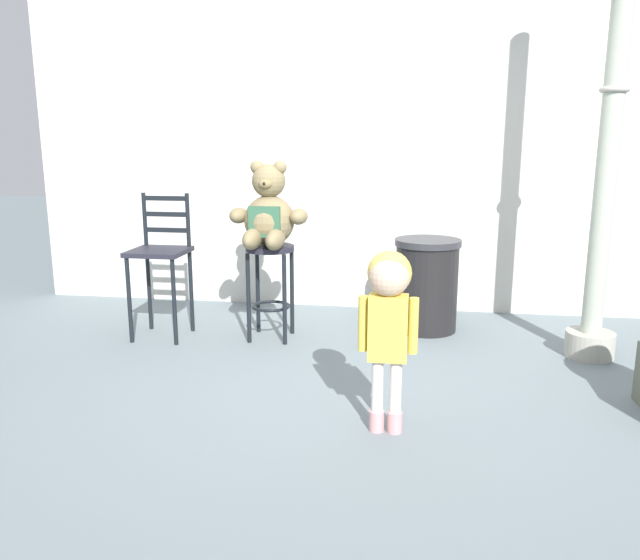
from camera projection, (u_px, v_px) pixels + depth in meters
ground_plane at (337, 387)px, 3.87m from camera, size 24.00×24.00×0.00m
building_wall at (369, 131)px, 5.52m from camera, size 6.10×0.30×3.13m
bar_stool_with_teddy at (270, 273)px, 4.73m from camera, size 0.36×0.36×0.72m
teddy_bear at (268, 215)px, 4.60m from camera, size 0.58×0.52×0.62m
child_walking at (389, 303)px, 3.14m from camera, size 0.30×0.24×0.95m
trash_bin at (426, 285)px, 4.97m from camera, size 0.52×0.52×0.73m
lamppost at (606, 175)px, 4.14m from camera, size 0.33×0.33×3.13m
bar_chair_empty at (161, 257)px, 4.76m from camera, size 0.41×0.41×1.09m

